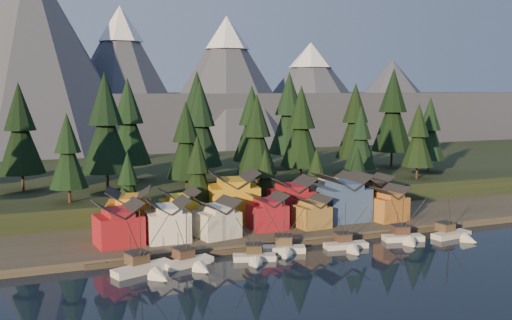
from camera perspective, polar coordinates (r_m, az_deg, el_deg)
name	(u,v)px	position (r m, az deg, el deg)	size (l,w,h in m)	color
ground	(326,269)	(103.73, 6.97, -10.72)	(500.00, 500.00, 0.00)	black
shore_strip	(246,218)	(138.70, -1.00, -5.81)	(400.00, 50.00, 1.50)	#3A352A
hillside	(191,179)	(185.09, -6.49, -1.90)	(420.00, 100.00, 6.00)	black
dock	(287,243)	(117.72, 3.09, -8.27)	(80.00, 4.00, 1.00)	#473E32
mountain_ridge	(119,101)	(303.33, -13.51, 5.77)	(560.00, 190.00, 90.00)	#4C5262
boat_0	(146,261)	(101.30, -10.90, -9.93)	(11.57, 11.99, 12.05)	silver
boat_1	(191,255)	(103.92, -6.48, -9.45)	(9.84, 10.34, 11.16)	silver
boat_2	(255,251)	(106.37, -0.12, -9.07)	(8.55, 9.06, 10.28)	beige
boat_3	(284,242)	(111.64, 2.86, -8.18)	(8.98, 9.59, 11.19)	beige
boat_4	(348,240)	(115.76, 9.19, -7.87)	(9.24, 9.88, 10.39)	beige
boat_5	(405,231)	(123.65, 14.70, -6.90)	(9.11, 9.71, 11.28)	silver
boat_6	(455,229)	(129.52, 19.32, -6.50)	(9.86, 10.48, 11.23)	beige
house_front_0	(118,222)	(114.47, -13.60, -6.07)	(9.51, 9.10, 8.54)	maroon
house_front_1	(167,219)	(115.76, -8.86, -5.82)	(8.39, 8.07, 8.50)	white
house_front_2	(216,217)	(117.94, -3.98, -5.70)	(9.32, 9.37, 7.77)	beige
house_front_3	(267,210)	(124.09, 1.15, -5.06)	(7.62, 7.27, 7.73)	maroon
house_front_4	(312,211)	(126.41, 5.59, -5.09)	(7.28, 7.76, 6.82)	olive
house_front_5	(344,196)	(133.64, 8.79, -3.56)	(10.48, 9.56, 10.82)	#324976
house_front_6	(387,202)	(135.85, 12.98, -4.15)	(8.90, 8.54, 7.88)	#A6642A
house_back_0	(129,210)	(122.07, -12.57, -4.94)	(10.62, 10.35, 9.69)	orange
house_back_1	(180,208)	(124.85, -7.64, -4.82)	(7.79, 7.89, 8.67)	yellow
house_back_2	(233,195)	(131.33, -2.30, -3.48)	(12.28, 11.53, 11.63)	#C38E1B
house_back_3	(291,197)	(133.67, 3.55, -3.73)	(9.90, 8.88, 9.76)	maroon
house_back_4	(334,193)	(139.41, 7.83, -3.27)	(9.80, 9.46, 10.09)	beige
house_back_5	(372,192)	(146.54, 11.55, -3.11)	(7.94, 8.04, 8.80)	brown
tree_hill_1	(20,132)	(154.91, -22.50, 2.62)	(11.85, 11.85, 27.61)	#332319
tree_hill_2	(68,154)	(135.52, -18.29, 0.60)	(8.81, 8.81, 20.53)	#332319
tree_hill_3	(106,127)	(147.90, -14.79, 3.26)	(12.90, 12.90, 30.06)	#332319
tree_hill_4	(128,125)	(163.87, -12.64, 3.46)	(12.46, 12.46, 29.04)	#332319
tree_hill_5	(186,143)	(141.74, -7.00, 1.69)	(9.82, 9.82, 22.88)	#332319
tree_hill_6	(200,127)	(158.07, -5.59, 3.26)	(12.00, 12.00, 27.95)	#332319
tree_hill_7	(257,138)	(145.39, 0.08, 2.23)	(10.53, 10.53, 24.53)	#332319
tree_hill_8	(252,126)	(170.48, -0.42, 3.39)	(11.61, 11.61, 27.04)	#332319
tree_hill_9	(301,130)	(158.17, 4.53, 3.06)	(11.53, 11.53, 26.85)	#332319
tree_hill_10	(289,116)	(183.99, 3.34, 4.38)	(13.46, 13.46, 31.34)	#332319
tree_hill_11	(360,140)	(161.83, 10.40, 1.98)	(9.17, 9.17, 21.35)	#332319
tree_hill_12	(355,124)	(179.35, 9.88, 3.60)	(11.93, 11.93, 27.80)	#332319
tree_hill_13	(418,137)	(170.44, 15.90, 2.18)	(9.40, 9.40, 21.91)	#332319
tree_hill_14	(393,113)	(194.12, 13.52, 4.56)	(14.05, 14.05, 32.72)	#332319
tree_hill_15	(197,118)	(175.38, -5.89, 4.24)	(13.48, 13.48, 31.40)	#332319
tree_hill_17	(430,131)	(185.61, 16.97, 2.78)	(10.07, 10.07, 23.46)	#332319
tree_shore_0	(128,185)	(129.78, -12.67, -2.46)	(7.12, 7.12, 16.58)	#332319
tree_shore_1	(198,174)	(132.89, -5.86, -1.35)	(8.46, 8.46, 19.71)	#332319
tree_shore_2	(265,178)	(138.74, 0.92, -1.82)	(6.85, 6.85, 15.96)	#332319
tree_shore_3	(316,176)	(144.67, 6.05, -1.57)	(6.71, 6.71, 15.64)	#332319
tree_shore_4	(357,173)	(150.58, 10.10, -1.30)	(6.72, 6.72, 15.65)	#332319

